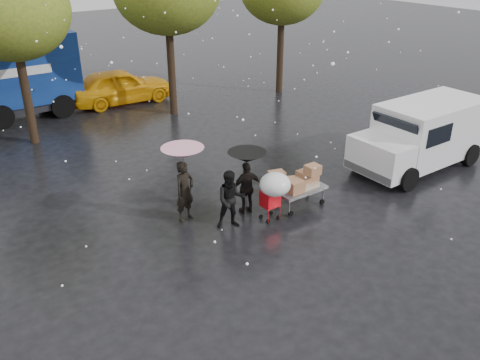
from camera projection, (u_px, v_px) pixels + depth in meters
ground at (270, 225)px, 13.84m from camera, size 90.00×90.00×0.00m
person_pink at (185, 191)px, 13.75m from camera, size 0.72×0.58×1.73m
person_middle at (231, 200)px, 13.42m from camera, size 0.98×0.90×1.63m
person_black at (247, 188)px, 14.15m from camera, size 0.95×0.49×1.54m
umbrella_pink at (183, 153)px, 13.26m from camera, size 1.14×1.14×2.14m
umbrella_black at (247, 157)px, 13.74m from camera, size 1.07×1.07×1.85m
vendor_cart at (303, 183)px, 14.53m from camera, size 1.52×0.80×1.27m
shopping_cart at (274, 187)px, 13.54m from camera, size 0.84×0.84×1.46m
white_van at (423, 134)px, 16.87m from camera, size 4.91×2.18×2.20m
box_ground_near at (293, 184)px, 15.63m from camera, size 0.56×0.52×0.41m
box_ground_far at (277, 177)px, 16.09m from camera, size 0.58×0.50×0.39m
yellow_taxi at (120, 86)px, 23.53m from camera, size 4.81×2.13×1.61m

